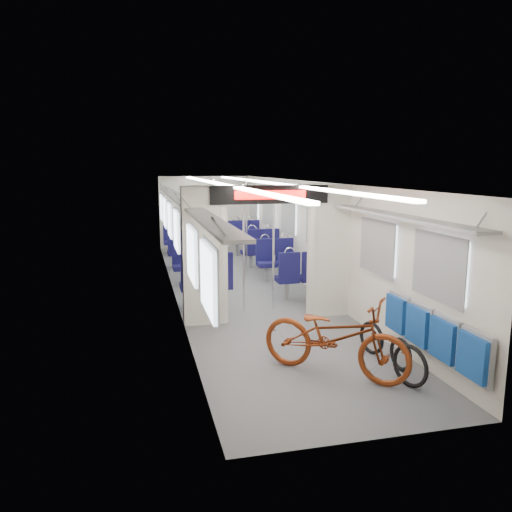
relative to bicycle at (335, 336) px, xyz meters
The scene contains 14 objects.
carriage 4.33m from the bicycle, 92.83° to the left, with size 12.00×12.02×2.31m.
bicycle is the anchor object (origin of this frame).
flip_bench 1.19m from the bicycle, 15.97° to the right, with size 0.12×2.15×0.57m.
bike_hoop_a 0.96m from the bicycle, 35.62° to the right, with size 0.53×0.53×0.05m, color black.
bike_hoop_b 0.95m from the bicycle, ahead, with size 0.44×0.44×0.05m, color black.
bike_hoop_c 1.01m from the bicycle, 35.20° to the left, with size 0.47×0.47×0.05m, color black.
seat_bay_near_left 4.58m from the bicycle, 104.46° to the left, with size 0.96×2.31×1.17m.
seat_bay_near_right 4.52m from the bicycle, 80.75° to the left, with size 0.89×1.99×1.07m.
seat_bay_far_left 8.30m from the bicycle, 97.92° to the left, with size 0.95×2.27×1.16m.
seat_bay_far_right 7.81m from the bicycle, 84.66° to the left, with size 0.94×2.23×1.15m.
stanchion_near_left 3.18m from the bicycle, 99.36° to the left, with size 0.04×0.04×2.30m, color silver.
stanchion_near_right 3.11m from the bicycle, 89.25° to the left, with size 0.04×0.04×2.30m, color silver.
stanchion_far_left 6.59m from the bicycle, 94.42° to the left, with size 0.04×0.04×2.30m, color silver.
stanchion_far_right 6.02m from the bicycle, 88.28° to the left, with size 0.04×0.04×2.30m, color silver.
Camera 1 is at (-2.14, -10.05, 2.61)m, focal length 35.00 mm.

